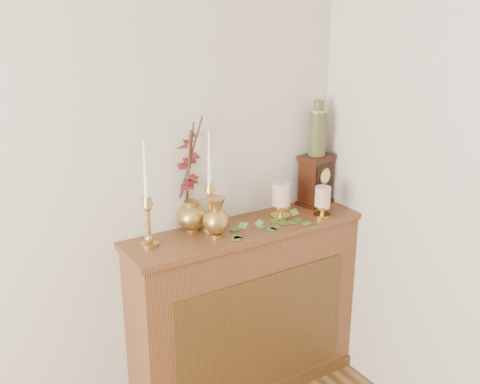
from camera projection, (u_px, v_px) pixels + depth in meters
console_shelf at (246, 314)px, 2.89m from camera, size 1.24×0.34×0.93m
candlestick_left at (148, 213)px, 2.45m from camera, size 0.08×0.08×0.49m
candlestick_center at (210, 199)px, 2.64m from camera, size 0.08×0.08×0.49m
bud_vase at (216, 218)px, 2.57m from camera, size 0.12×0.12×0.20m
ginger_jar at (189, 178)px, 2.64m from camera, size 0.22×0.24×0.56m
pillar_candle_left at (281, 199)px, 2.81m from camera, size 0.10×0.10×0.20m
pillar_candle_right at (323, 200)px, 2.82m from camera, size 0.09×0.09×0.17m
ivy_garland at (265, 227)px, 2.69m from camera, size 0.42×0.16×0.07m
mantel_clock at (316, 180)px, 3.00m from camera, size 0.21×0.17×0.27m
ceramic_vase at (318, 131)px, 2.91m from camera, size 0.09×0.09×0.29m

